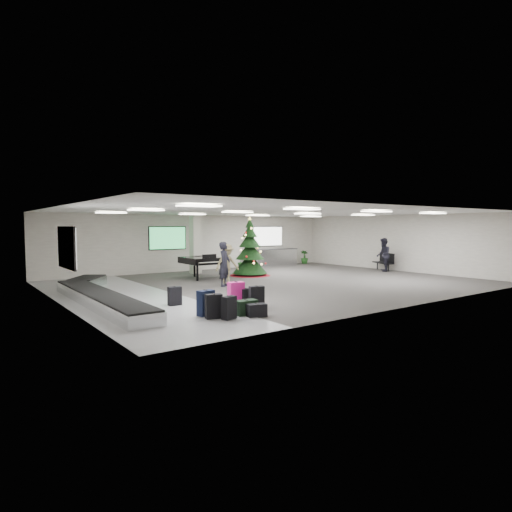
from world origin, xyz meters
TOP-DOWN VIEW (x-y plane):
  - ground at (0.00, 0.00)m, footprint 18.00×18.00m
  - room_envelope at (-0.38, 0.67)m, footprint 18.02×14.02m
  - baggage_carousel at (-7.84, -0.08)m, footprint 2.28×9.71m
  - service_counter at (5.00, 6.65)m, footprint 4.05×0.65m
  - suitcase_0 at (-5.76, -5.19)m, footprint 0.46×0.33m
  - suitcase_1 at (-4.21, -4.36)m, footprint 0.50×0.36m
  - pink_suitcase at (-4.52, -3.69)m, footprint 0.53×0.34m
  - suitcase_3 at (-3.92, -3.62)m, footprint 0.40×0.35m
  - navy_suitcase at (-6.03, -4.39)m, footprint 0.52×0.36m
  - suitcase_5 at (-6.04, -4.85)m, footprint 0.50×0.35m
  - green_duffel at (-5.04, -4.98)m, footprint 0.65×0.34m
  - suitcase_7 at (-4.21, -3.80)m, footprint 0.40×0.23m
  - suitcase_8 at (-6.06, -2.42)m, footprint 0.42×0.25m
  - black_duffel at (-4.93, -5.35)m, footprint 0.61×0.43m
  - christmas_tree at (0.76, 3.00)m, footprint 2.16×2.16m
  - grand_piano at (-1.81, 3.38)m, footprint 1.69×2.15m
  - bench at (8.53, 0.52)m, footprint 1.16×1.67m
  - traveler_a at (-2.41, 0.39)m, footprint 0.83×0.78m
  - traveler_b at (-1.79, 1.16)m, footprint 1.19×0.74m
  - traveler_bench at (7.94, 0.13)m, footprint 1.16×1.14m
  - potted_plant_left at (2.24, 5.94)m, footprint 0.63×0.59m
  - potted_plant_right at (7.82, 6.50)m, footprint 0.71×0.71m

SIDE VIEW (x-z plane):
  - ground at x=0.00m, z-range 0.00..0.00m
  - black_duffel at x=-4.93m, z-range -0.01..0.37m
  - baggage_carousel at x=-7.84m, z-range 0.00..0.43m
  - green_duffel at x=-5.04m, z-range -0.01..0.44m
  - suitcase_3 at x=-3.92m, z-range -0.01..0.53m
  - suitcase_7 at x=-4.21m, z-range -0.01..0.56m
  - suitcase_8 at x=-6.06m, z-range -0.01..0.62m
  - suitcase_0 at x=-5.76m, z-range -0.01..0.65m
  - suitcase_5 at x=-6.04m, z-range -0.01..0.69m
  - suitcase_1 at x=-4.21m, z-range -0.01..0.71m
  - navy_suitcase at x=-6.03m, z-range -0.01..0.74m
  - pink_suitcase at x=-4.52m, z-range -0.01..0.79m
  - potted_plant_left at x=2.24m, z-range 0.00..0.91m
  - potted_plant_right at x=7.82m, z-range 0.00..0.91m
  - service_counter at x=5.00m, z-range 0.01..1.09m
  - bench at x=8.53m, z-range 0.06..1.08m
  - grand_piano at x=-1.81m, z-range 0.26..1.48m
  - traveler_b at x=-1.79m, z-range 0.00..1.76m
  - traveler_bench at x=7.94m, z-range 0.00..1.89m
  - traveler_a at x=-2.41m, z-range 0.00..1.90m
  - christmas_tree at x=0.76m, z-range -0.49..2.59m
  - room_envelope at x=-0.38m, z-range 0.73..3.94m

